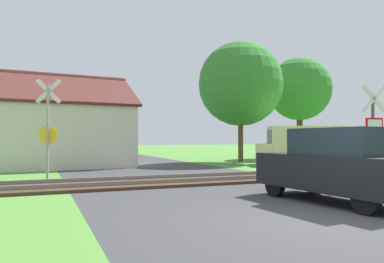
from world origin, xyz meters
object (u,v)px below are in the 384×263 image
Objects in this scene: house at (60,133)px; crossing_sign_far at (48,126)px; tree_right at (241,84)px; stop_sign_near at (374,130)px; parked_car at (337,165)px; mail_truck at (303,144)px; tree_far at (299,89)px.

crossing_sign_far is at bearing -100.55° from house.
tree_right is (10.97, -0.68, 3.25)m from house.
stop_sign_near is 0.42× the size of house.
crossing_sign_far is 0.46× the size of tree_right.
crossing_sign_far is at bearing -148.66° from tree_right.
house is 1.00× the size of tree_right.
stop_sign_near reaches higher than parked_car.
mail_truck is (2.11, -3.53, -3.83)m from tree_right.
crossing_sign_far is 14.13m from tree_right.
tree_far is (17.78, 2.00, 3.58)m from house.
house reaches higher than stop_sign_near.
parked_car is (-12.25, -16.82, -4.51)m from tree_far.
house is at bearing -173.59° from tree_far.
crossing_sign_far is (-9.54, 5.18, 0.16)m from stop_sign_near.
stop_sign_near is at bearing 23.29° from parked_car.
tree_right is at bearing -158.54° from tree_far.
stop_sign_near is 17.90m from tree_far.
crossing_sign_far is at bearing 128.93° from mail_truck.
tree_right is 0.99× the size of tree_far.
crossing_sign_far reaches higher than parked_car.
tree_far is (6.81, 2.67, 0.33)m from tree_right.
tree_right is 7.32m from tree_far.
tree_far is (18.58, 9.85, 3.42)m from crossing_sign_far.
stop_sign_near is at bearing -60.86° from house.
stop_sign_near is 10.86m from crossing_sign_far.
tree_right reaches higher than crossing_sign_far.
house is (0.80, 7.85, -0.17)m from crossing_sign_far.
house is 13.76m from mail_truck.
crossing_sign_far is 0.47× the size of house.
tree_far reaches higher than parked_car.
parked_car is (6.33, -6.97, -1.09)m from crossing_sign_far.
parked_car is at bearing -74.27° from house.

